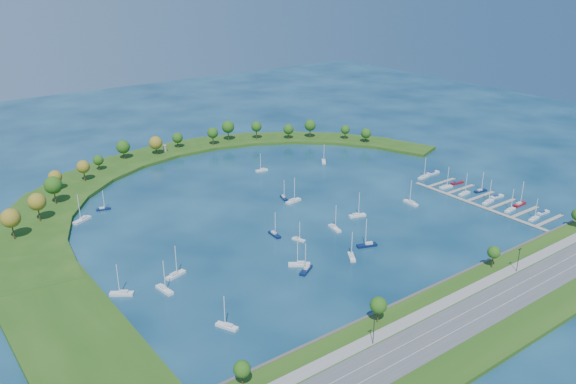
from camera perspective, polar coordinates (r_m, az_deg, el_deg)
ground at (r=303.57m, az=-0.19°, el=-1.19°), size 700.00×700.00×0.00m
south_shoreline at (r=227.28m, az=18.91°, el=-10.48°), size 420.00×43.10×11.60m
breakwater at (r=320.88m, az=-12.10°, el=-0.21°), size 286.74×247.64×2.00m
breakwater_trees at (r=359.21m, az=-11.28°, el=3.83°), size 239.01×89.82×14.85m
harbor_tower at (r=390.13m, az=-11.95°, el=4.20°), size 2.60×2.60×4.48m
dock_system at (r=322.50m, az=18.78°, el=-0.92°), size 24.28×82.00×1.60m
moored_boat_0 at (r=264.20m, az=1.04°, el=-4.59°), size 3.94×6.55×9.31m
moored_boat_1 at (r=310.05m, az=-0.42°, el=-0.51°), size 4.01×7.54×10.67m
moored_boat_2 at (r=305.69m, az=0.52°, el=-0.83°), size 9.39×3.78×13.42m
moored_boat_3 at (r=239.57m, az=-10.94°, el=-7.90°), size 9.30×4.92×13.17m
moored_boat_4 at (r=368.51m, az=3.51°, el=3.07°), size 6.59×7.70×11.71m
moored_boat_5 at (r=206.28m, az=-5.98°, el=-12.86°), size 5.71×8.50×12.23m
moored_boat_6 at (r=268.73m, az=-1.33°, el=-4.11°), size 2.90×8.26×11.91m
moored_boat_7 at (r=261.11m, az=7.74°, el=-5.10°), size 9.44×5.61×13.41m
moored_boat_8 at (r=352.12m, az=-2.59°, el=2.20°), size 7.90×3.38×11.24m
moored_boat_9 at (r=310.09m, az=11.92°, el=-0.98°), size 3.18×9.09×13.12m
moored_boat_10 at (r=230.50m, az=-12.00°, el=-9.25°), size 3.73×9.31×13.31m
moored_boat_11 at (r=290.40m, az=6.77°, el=-2.23°), size 8.92×4.93×12.64m
moored_boat_12 at (r=300.42m, az=-19.48°, el=-2.53°), size 10.04×6.91×14.49m
moored_boat_13 at (r=250.43m, az=6.24°, el=-6.26°), size 6.25×8.02×11.87m
moored_boat_14 at (r=243.11m, az=1.13°, el=-7.02°), size 8.84×7.31×13.30m
moored_boat_15 at (r=238.99m, az=1.78°, el=-7.56°), size 8.82×6.47×12.87m
moored_boat_16 at (r=275.75m, az=4.57°, el=-3.48°), size 4.01×8.87×12.60m
moored_boat_17 at (r=310.68m, az=-17.61°, el=-1.53°), size 7.35×3.79×10.40m
moored_boat_18 at (r=231.85m, az=-15.94°, el=-9.45°), size 8.61×7.24×13.03m
docked_boat_0 at (r=309.43m, az=22.92°, el=-2.35°), size 7.53×2.58×10.88m
docked_boat_1 at (r=318.75m, az=23.67°, el=-1.84°), size 7.96×2.67×1.60m
docked_boat_2 at (r=315.51m, az=20.89°, el=-1.60°), size 8.09×2.98×11.62m
docked_boat_3 at (r=324.58m, az=21.71°, el=-1.07°), size 8.87×2.77×12.92m
docked_boat_4 at (r=321.89m, az=18.98°, el=-0.88°), size 8.95×3.68×12.77m
docked_boat_5 at (r=331.29m, az=19.73°, el=-0.40°), size 8.69×3.51×1.72m
docked_boat_6 at (r=329.85m, az=16.85°, el=-0.09°), size 8.32×2.81×12.04m
docked_boat_7 at (r=336.51m, az=18.31°, el=0.16°), size 7.97×3.43×11.35m
docked_boat_8 at (r=336.72m, az=15.19°, el=0.53°), size 8.55×3.51×12.20m
docked_boat_9 at (r=345.00m, az=16.21°, el=0.88°), size 8.47×3.37×1.68m
docked_boat_10 at (r=349.19m, az=13.11°, el=1.48°), size 8.64×3.27×12.39m
docked_boat_11 at (r=357.47m, az=13.97°, el=1.83°), size 9.36×2.79×1.90m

